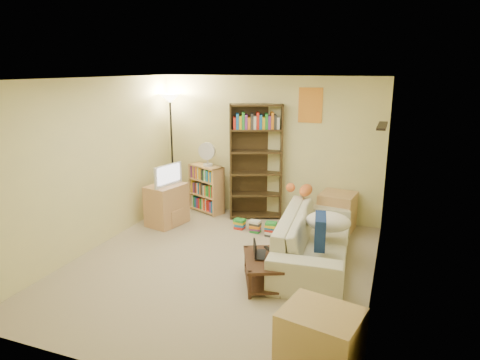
% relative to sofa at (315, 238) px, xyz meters
% --- Properties ---
extents(room, '(4.50, 4.54, 2.52)m').
position_rel_sofa_xyz_m(room, '(-1.17, -0.61, 1.28)').
color(room, tan).
rests_on(room, ground).
extents(sofa, '(2.45, 1.26, 0.68)m').
position_rel_sofa_xyz_m(sofa, '(0.00, 0.00, 0.00)').
color(sofa, beige).
rests_on(sofa, ground).
extents(navy_pillow, '(0.21, 0.46, 0.40)m').
position_rel_sofa_xyz_m(navy_pillow, '(0.15, -0.49, 0.31)').
color(navy_pillow, navy).
rests_on(navy_pillow, sofa).
extents(cream_blanket, '(0.62, 0.44, 0.27)m').
position_rel_sofa_xyz_m(cream_blanket, '(0.16, 0.07, 0.24)').
color(cream_blanket, silver).
rests_on(cream_blanket, sofa).
extents(tabby_cat, '(0.53, 0.22, 0.18)m').
position_rel_sofa_xyz_m(tabby_cat, '(-0.37, 0.86, 0.43)').
color(tabby_cat, orange).
rests_on(tabby_cat, sofa).
extents(coffee_table, '(0.72, 0.90, 0.35)m').
position_rel_sofa_xyz_m(coffee_table, '(-0.47, -0.89, -0.12)').
color(coffee_table, '#44251A').
rests_on(coffee_table, ground).
extents(laptop, '(0.40, 0.34, 0.02)m').
position_rel_sofa_xyz_m(laptop, '(-0.48, -0.83, 0.03)').
color(laptop, black).
rests_on(laptop, coffee_table).
extents(laptop_screen, '(0.11, 0.25, 0.18)m').
position_rel_sofa_xyz_m(laptop_screen, '(-0.58, -0.87, 0.12)').
color(laptop_screen, white).
rests_on(laptop_screen, laptop).
extents(mug, '(0.13, 0.13, 0.10)m').
position_rel_sofa_xyz_m(mug, '(-0.29, -1.05, 0.06)').
color(mug, white).
rests_on(mug, coffee_table).
extents(tv_remote, '(0.12, 0.14, 0.02)m').
position_rel_sofa_xyz_m(tv_remote, '(-0.49, -0.61, 0.02)').
color(tv_remote, black).
rests_on(tv_remote, coffee_table).
extents(tv_stand, '(0.61, 0.75, 0.70)m').
position_rel_sofa_xyz_m(tv_stand, '(-2.66, 0.56, 0.01)').
color(tv_stand, tan).
rests_on(tv_stand, ground).
extents(television, '(0.67, 0.37, 0.36)m').
position_rel_sofa_xyz_m(television, '(-2.66, 0.56, 0.55)').
color(television, black).
rests_on(television, tv_stand).
extents(tall_bookshelf, '(0.96, 0.61, 2.03)m').
position_rel_sofa_xyz_m(tall_bookshelf, '(-1.35, 1.44, 0.73)').
color(tall_bookshelf, '#3E2C17').
rests_on(tall_bookshelf, ground).
extents(short_bookshelf, '(0.74, 0.53, 0.89)m').
position_rel_sofa_xyz_m(short_bookshelf, '(-2.31, 1.41, 0.11)').
color(short_bookshelf, tan).
rests_on(short_bookshelf, ground).
extents(desk_fan, '(0.32, 0.18, 0.44)m').
position_rel_sofa_xyz_m(desk_fan, '(-2.26, 1.37, 0.78)').
color(desk_fan, silver).
rests_on(desk_fan, short_bookshelf).
extents(floor_lamp, '(0.37, 0.37, 2.17)m').
position_rel_sofa_xyz_m(floor_lamp, '(-2.98, 1.38, 1.39)').
color(floor_lamp, black).
rests_on(floor_lamp, ground).
extents(side_table, '(0.61, 0.61, 0.63)m').
position_rel_sofa_xyz_m(side_table, '(0.12, 1.33, -0.02)').
color(side_table, tan).
rests_on(side_table, ground).
extents(end_cabinet, '(0.78, 0.69, 0.56)m').
position_rel_sofa_xyz_m(end_cabinet, '(0.47, -2.18, -0.06)').
color(end_cabinet, tan).
rests_on(end_cabinet, ground).
extents(book_stacks, '(0.78, 0.28, 0.23)m').
position_rel_sofa_xyz_m(book_stacks, '(-1.08, 0.72, -0.24)').
color(book_stacks, red).
rests_on(book_stacks, ground).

